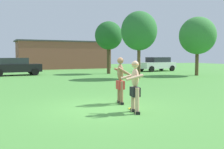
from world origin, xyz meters
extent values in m
plane|color=#4C8E3D|center=(0.00, 0.00, 0.00)|extent=(80.00, 80.00, 0.00)
cube|color=black|center=(0.62, -1.29, 0.04)|extent=(0.15, 0.28, 0.09)
cylinder|color=#E0AD89|center=(0.62, -1.29, 0.41)|extent=(0.13, 0.13, 0.83)
cube|color=black|center=(0.68, -0.90, 0.04)|extent=(0.15, 0.28, 0.09)
cylinder|color=#E0AD89|center=(0.68, -0.90, 0.41)|extent=(0.13, 0.13, 0.83)
cube|color=black|center=(0.65, -1.10, 0.68)|extent=(0.30, 0.42, 0.30)
ellipsoid|color=#E0AD89|center=(0.65, -1.10, 1.12)|extent=(0.28, 0.40, 0.60)
cylinder|color=#E0AD89|center=(0.51, -1.32, 1.15)|extent=(0.58, 0.12, 0.21)
cylinder|color=#E0AD89|center=(0.59, -0.84, 1.15)|extent=(0.57, 0.27, 0.24)
sphere|color=#E0AD89|center=(0.65, -1.10, 1.54)|extent=(0.23, 0.23, 0.23)
cone|color=orange|center=(0.65, -1.10, 1.61)|extent=(0.28, 0.28, 0.13)
cube|color=black|center=(0.96, 0.66, 0.04)|extent=(0.15, 0.28, 0.09)
cylinder|color=#936647|center=(0.96, 0.66, 0.44)|extent=(0.13, 0.13, 0.87)
cube|color=black|center=(0.91, 0.36, 0.04)|extent=(0.15, 0.28, 0.09)
cylinder|color=#936647|center=(0.91, 0.36, 0.44)|extent=(0.13, 0.13, 0.87)
cube|color=red|center=(0.93, 0.51, 0.72)|extent=(0.31, 0.44, 0.31)
ellipsoid|color=#936647|center=(0.93, 0.51, 1.19)|extent=(0.28, 0.41, 0.63)
cylinder|color=#936647|center=(1.07, 0.74, 1.22)|extent=(0.60, 0.16, 0.29)
cylinder|color=#936647|center=(0.99, 0.25, 1.22)|extent=(0.56, 0.19, 0.39)
sphere|color=#936647|center=(0.93, 0.51, 1.63)|extent=(0.24, 0.24, 0.24)
cylinder|color=yellow|center=(0.87, -0.53, 0.01)|extent=(0.29, 0.29, 0.03)
cube|color=black|center=(-1.36, 16.89, 0.67)|extent=(4.40, 2.04, 0.70)
cube|color=#282D33|center=(-1.56, 16.88, 1.30)|extent=(2.49, 1.72, 0.56)
cylinder|color=black|center=(0.09, 17.87, 0.32)|extent=(0.65, 0.26, 0.64)
cylinder|color=black|center=(0.20, 16.08, 0.32)|extent=(0.65, 0.26, 0.64)
cube|color=white|center=(13.73, 16.81, 0.67)|extent=(4.48, 2.28, 0.70)
cube|color=#282D33|center=(13.93, 16.83, 1.30)|extent=(2.57, 1.85, 0.56)
cylinder|color=black|center=(12.34, 15.74, 0.32)|extent=(0.66, 0.29, 0.64)
cylinder|color=black|center=(12.13, 17.53, 0.32)|extent=(0.66, 0.29, 0.64)
cylinder|color=black|center=(15.33, 16.08, 0.32)|extent=(0.66, 0.29, 0.64)
cylinder|color=black|center=(15.12, 17.87, 0.32)|extent=(0.66, 0.29, 0.64)
cube|color=brown|center=(5.69, 26.94, 1.77)|extent=(12.02, 4.19, 3.53)
cube|color=#3F3F44|center=(5.69, 26.94, 3.61)|extent=(12.50, 4.36, 0.16)
cylinder|color=brown|center=(13.36, 9.99, 1.20)|extent=(0.30, 0.30, 2.40)
ellipsoid|color=#387F38|center=(13.36, 9.99, 3.56)|extent=(3.23, 3.23, 3.31)
cylinder|color=brown|center=(7.09, 9.57, 1.32)|extent=(0.25, 0.25, 2.64)
ellipsoid|color=#2D7033|center=(7.09, 9.57, 3.70)|extent=(2.80, 2.80, 3.03)
cylinder|color=#4C3823|center=(7.09, 15.34, 1.38)|extent=(0.34, 0.34, 2.76)
ellipsoid|color=#236028|center=(7.09, 15.34, 3.72)|extent=(2.67, 2.67, 2.74)
camera|label=1|loc=(-3.52, -8.35, 1.84)|focal=42.54mm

